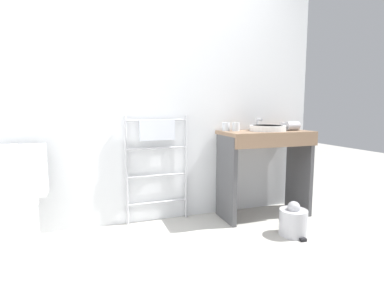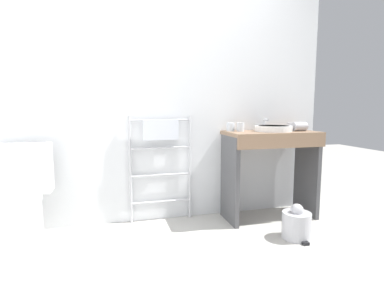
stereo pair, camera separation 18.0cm
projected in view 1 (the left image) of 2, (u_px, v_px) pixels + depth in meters
name	position (u px, v px, depth m)	size (l,w,h in m)	color
wall_back	(161.00, 83.00, 2.84)	(3.23, 0.12, 2.63)	silver
toilet	(14.00, 208.00, 2.18)	(0.42, 0.51, 0.81)	white
towel_radiator	(157.00, 147.00, 2.79)	(0.60, 0.06, 1.01)	silver
vanity_counter	(265.00, 160.00, 2.96)	(0.88, 0.45, 0.86)	#84664C
sink_basin	(268.00, 128.00, 2.94)	(0.35, 0.35, 0.06)	white
faucet	(258.00, 122.00, 3.10)	(0.02, 0.10, 0.12)	silver
cup_near_wall	(226.00, 127.00, 2.92)	(0.08, 0.08, 0.08)	silver
cup_near_edge	(236.00, 127.00, 2.90)	(0.07, 0.07, 0.08)	silver
hair_dryer	(292.00, 126.00, 3.01)	(0.18, 0.17, 0.09)	#B7B7BC
trash_bin	(293.00, 221.00, 2.55)	(0.24, 0.27, 0.30)	#B7B7BC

